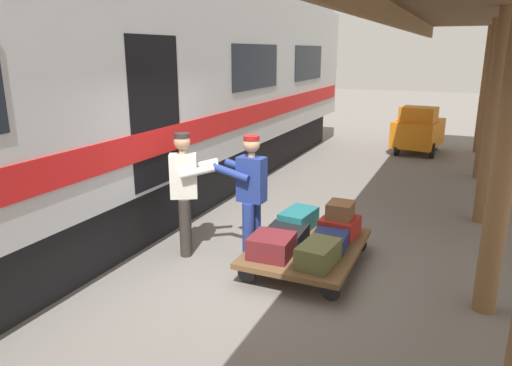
# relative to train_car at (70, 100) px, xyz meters

# --- Properties ---
(ground_plane) EXTENTS (60.00, 60.00, 0.00)m
(ground_plane) POSITION_rel_train_car_xyz_m (-3.33, 0.00, -2.06)
(ground_plane) COLOR slate
(train_car) EXTENTS (3.02, 18.88, 4.00)m
(train_car) POSITION_rel_train_car_xyz_m (0.00, 0.00, 0.00)
(train_car) COLOR #B7BABF
(train_car) RESTS_ON ground_plane
(luggage_cart) EXTENTS (1.32, 1.84, 0.30)m
(luggage_cart) POSITION_rel_train_car_xyz_m (-3.59, -0.25, -1.80)
(luggage_cart) COLOR brown
(luggage_cart) RESTS_ON ground_plane
(suitcase_teal_softside) EXTENTS (0.44, 0.66, 0.27)m
(suitcase_teal_softside) POSITION_rel_train_car_xyz_m (-3.29, -0.76, -1.62)
(suitcase_teal_softside) COLOR #1E666B
(suitcase_teal_softside) RESTS_ON luggage_cart
(suitcase_red_plastic) EXTENTS (0.51, 0.54, 0.25)m
(suitcase_red_plastic) POSITION_rel_train_car_xyz_m (-3.88, -0.76, -1.63)
(suitcase_red_plastic) COLOR #AD231E
(suitcase_red_plastic) RESTS_ON luggage_cart
(suitcase_navy_fabric) EXTENTS (0.45, 0.49, 0.20)m
(suitcase_navy_fabric) POSITION_rel_train_car_xyz_m (-3.88, -0.25, -1.66)
(suitcase_navy_fabric) COLOR navy
(suitcase_navy_fabric) RESTS_ON luggage_cart
(suitcase_black_hardshell) EXTENTS (0.52, 0.60, 0.19)m
(suitcase_black_hardshell) POSITION_rel_train_car_xyz_m (-3.29, -0.25, -1.67)
(suitcase_black_hardshell) COLOR black
(suitcase_black_hardshell) RESTS_ON luggage_cart
(suitcase_olive_duffel) EXTENTS (0.44, 0.63, 0.27)m
(suitcase_olive_duffel) POSITION_rel_train_car_xyz_m (-3.88, 0.25, -1.63)
(suitcase_olive_duffel) COLOR brown
(suitcase_olive_duffel) RESTS_ON luggage_cart
(suitcase_maroon_trunk) EXTENTS (0.53, 0.53, 0.27)m
(suitcase_maroon_trunk) POSITION_rel_train_car_xyz_m (-3.29, 0.25, -1.63)
(suitcase_maroon_trunk) COLOR maroon
(suitcase_maroon_trunk) RESTS_ON luggage_cart
(suitcase_brown_leather) EXTENTS (0.33, 0.38, 0.22)m
(suitcase_brown_leather) POSITION_rel_train_car_xyz_m (-3.88, -0.76, -1.40)
(suitcase_brown_leather) COLOR brown
(suitcase_brown_leather) RESTS_ON suitcase_red_plastic
(porter_in_overalls) EXTENTS (0.68, 0.45, 1.70)m
(porter_in_overalls) POSITION_rel_train_car_xyz_m (-2.80, -0.19, -1.14)
(porter_in_overalls) COLOR navy
(porter_in_overalls) RESTS_ON ground_plane
(porter_by_door) EXTENTS (0.74, 0.63, 1.70)m
(porter_by_door) POSITION_rel_train_car_xyz_m (-1.92, 0.02, -1.14)
(porter_by_door) COLOR #332D28
(porter_by_door) RESTS_ON ground_plane
(baggage_tug) EXTENTS (1.33, 1.84, 1.30)m
(baggage_tug) POSITION_rel_train_car_xyz_m (-4.15, -8.39, -1.43)
(baggage_tug) COLOR orange
(baggage_tug) RESTS_ON ground_plane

